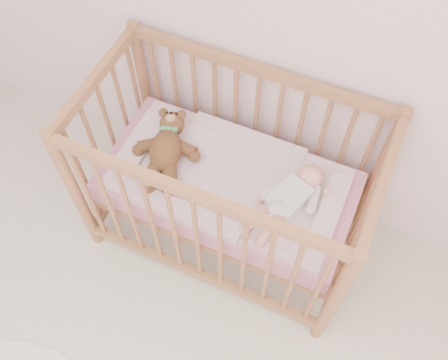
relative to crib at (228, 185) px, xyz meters
The scene contains 5 objects.
crib is the anchor object (origin of this frame).
mattress 0.01m from the crib, ahead, with size 1.22×0.62×0.13m, color pink.
blanket 0.06m from the crib, ahead, with size 1.10×0.58×0.06m, color pink, non-canonical shape.
baby 0.34m from the crib, ahead, with size 0.25×0.52×0.13m, color silver, non-canonical shape.
teddy_bear 0.35m from the crib, behind, with size 0.35×0.49×0.14m, color brown, non-canonical shape.
Camera 1 is at (0.59, 0.43, 2.59)m, focal length 40.00 mm.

